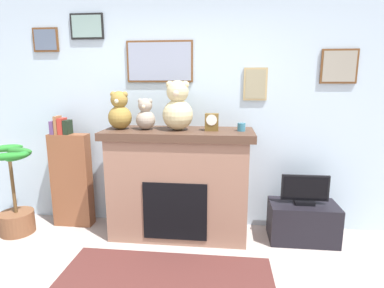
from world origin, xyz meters
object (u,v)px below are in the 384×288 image
Objects in this scene: bookshelf at (71,177)px; tv_stand at (302,222)px; fireplace at (179,183)px; mantel_clock at (212,122)px; teddy_bear_tan at (120,112)px; candle_jar at (241,127)px; teddy_bear_cream at (178,108)px; potted_plant at (14,201)px; teddy_bear_brown at (146,116)px; television at (305,191)px.

bookshelf is 2.66m from tv_stand.
mantel_clock reaches higher than fireplace.
teddy_bear_tan is at bearing -178.34° from fireplace.
teddy_bear_tan is (-1.29, -0.00, 0.14)m from candle_jar.
teddy_bear_cream is (-0.66, -0.00, 0.19)m from candle_jar.
mantel_clock is 0.44× the size of teddy_bear_tan.
potted_plant is at bearing -172.02° from teddy_bear_tan.
teddy_bear_cream is (-1.35, -0.01, 1.21)m from tv_stand.
potted_plant is 2.50× the size of teddy_bear_tan.
potted_plant is 3.19m from tv_stand.
teddy_bear_brown is at bearing -179.98° from candle_jar.
fireplace is 1.57× the size of potted_plant.
teddy_bear_cream reaches higher than candle_jar.
fireplace is at bearing 176.88° from mantel_clock.
tv_stand is 2.29m from teddy_bear_tan.
bookshelf is at bearing 173.46° from teddy_bear_brown.
mantel_clock reaches higher than bookshelf.
mantel_clock is at bearing 4.40° from potted_plant.
teddy_bear_brown reaches higher than mantel_clock.
candle_jar is (0.66, -0.02, 0.63)m from fireplace.
teddy_bear_brown reaches higher than tv_stand.
teddy_bear_tan is 0.28m from teddy_bear_brown.
teddy_bear_cream is (-0.36, 0.00, 0.14)m from mantel_clock.
television is (2.63, -0.10, -0.02)m from bookshelf.
tv_stand is 1.23m from candle_jar.
teddy_bear_brown is at bearing -179.77° from television.
tv_stand is 1.81m from teddy_bear_cream.
candle_jar is at bearing -3.16° from bookshelf.
teddy_bear_cream is (0.35, -0.00, 0.08)m from teddy_bear_brown.
television is at bearing 0.53° from candle_jar.
bookshelf is 15.35× the size of candle_jar.
potted_plant is 2.37m from mantel_clock.
teddy_bear_tan is 0.78× the size of teddy_bear_cream.
tv_stand is at bearing 0.24° from teddy_bear_tan.
teddy_bear_tan reaches higher than potted_plant.
mantel_clock is at bearing -179.55° from television.
mantel_clock is (0.35, -0.02, 0.68)m from fireplace.
teddy_bear_tan reaches higher than teddy_bear_brown.
potted_plant is 1.96× the size of teddy_bear_cream.
tv_stand is at bearing 90.00° from television.
teddy_bear_brown is at bearing 179.91° from mantel_clock.
bookshelf is 1.86× the size of tv_stand.
teddy_bear_cream reaches higher than teddy_bear_tan.
potted_plant is at bearing -174.17° from fireplace.
teddy_bear_tan reaches higher than bookshelf.
teddy_bear_brown is at bearing -179.73° from tv_stand.
tv_stand is 1.44× the size of television.
teddy_bear_brown is (-1.01, -0.00, 0.11)m from candle_jar.
potted_plant is 3.19m from television.
television is (3.18, 0.18, 0.19)m from potted_plant.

